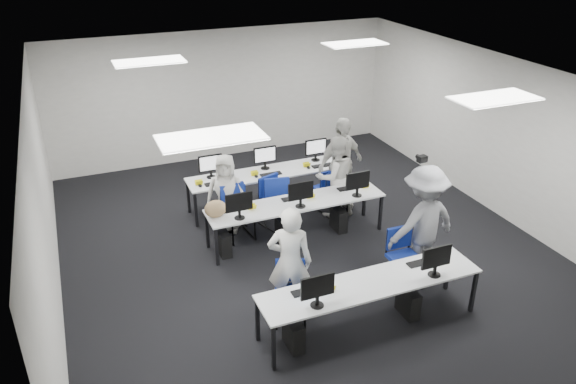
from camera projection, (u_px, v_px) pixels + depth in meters
name	position (u px, v px, depth m)	size (l,w,h in m)	color
room	(301.00, 166.00, 9.31)	(9.00, 9.02, 3.00)	black
ceiling_panels	(302.00, 78.00, 8.65)	(5.20, 4.60, 0.02)	white
desk_front	(371.00, 285.00, 7.67)	(3.20, 0.70, 0.73)	silver
desk_mid	(296.00, 205.00, 9.83)	(3.20, 0.70, 0.73)	silver
desk_back	(268.00, 174.00, 11.00)	(3.20, 0.70, 0.73)	silver
equipment_front	(358.00, 308.00, 7.74)	(2.51, 0.41, 1.19)	#0C439C
equipment_mid	(287.00, 223.00, 9.89)	(2.91, 0.41, 1.19)	white
equipment_back	(277.00, 187.00, 11.22)	(2.91, 0.41, 1.19)	white
chair_0	(290.00, 303.00, 7.98)	(0.58, 0.60, 0.89)	navy
chair_1	(403.00, 268.00, 8.74)	(0.46, 0.50, 0.93)	navy
chair_2	(238.00, 222.00, 10.05)	(0.53, 0.57, 0.97)	navy
chair_3	(275.00, 211.00, 10.43)	(0.61, 0.63, 0.95)	navy
chair_4	(333.00, 201.00, 10.86)	(0.44, 0.48, 0.84)	navy
chair_5	(231.00, 213.00, 10.41)	(0.55, 0.58, 0.87)	navy
chair_6	(275.00, 206.00, 10.59)	(0.57, 0.60, 0.98)	navy
chair_7	(327.00, 196.00, 11.03)	(0.52, 0.55, 0.87)	navy
handbag	(216.00, 209.00, 9.26)	(0.37, 0.24, 0.30)	#9C7850
student_0	(290.00, 262.00, 7.85)	(0.63, 0.41, 1.73)	silver
student_1	(335.00, 176.00, 10.60)	(0.78, 0.61, 1.61)	silver
student_2	(226.00, 193.00, 10.10)	(0.72, 0.47, 1.48)	silver
student_3	(341.00, 164.00, 10.79)	(1.10, 0.46, 1.87)	silver
photographer	(423.00, 222.00, 8.74)	(1.21, 0.70, 1.88)	gray
dslr_camera	(422.00, 159.00, 8.44)	(0.14, 0.18, 0.10)	black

